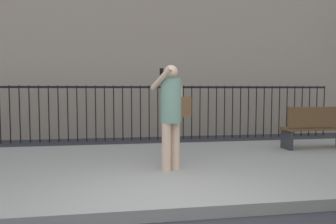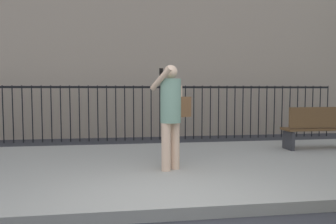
{
  "view_description": "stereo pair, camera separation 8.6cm",
  "coord_description": "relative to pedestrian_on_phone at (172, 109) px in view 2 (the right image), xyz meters",
  "views": [
    {
      "loc": [
        -0.56,
        -3.47,
        1.48
      ],
      "look_at": [
        0.32,
        2.03,
        1.09
      ],
      "focal_mm": 34.47,
      "sensor_mm": 36.0,
      "label": 1
    },
    {
      "loc": [
        -0.47,
        -3.48,
        1.48
      ],
      "look_at": [
        0.32,
        2.03,
        1.09
      ],
      "focal_mm": 34.47,
      "sensor_mm": 36.0,
      "label": 2
    }
  ],
  "objects": [
    {
      "name": "pedestrian_on_phone",
      "position": [
        0.0,
        0.0,
        0.0
      ],
      "size": [
        0.72,
        0.62,
        1.73
      ],
      "color": "beige",
      "rests_on": "sidewalk"
    },
    {
      "name": "sidewalk",
      "position": [
        -0.34,
        0.45,
        -1.08
      ],
      "size": [
        28.0,
        4.4,
        0.15
      ],
      "primitive_type": "cube",
      "color": "#9E9B93",
      "rests_on": "ground"
    },
    {
      "name": "ground_plane",
      "position": [
        -0.34,
        -1.75,
        -1.16
      ],
      "size": [
        60.0,
        60.0,
        0.0
      ],
      "primitive_type": "plane",
      "color": "#333338"
    },
    {
      "name": "street_bench",
      "position": [
        3.55,
        1.34,
        -0.51
      ],
      "size": [
        1.6,
        0.45,
        0.95
      ],
      "color": "brown",
      "rests_on": "sidewalk"
    },
    {
      "name": "iron_fence",
      "position": [
        -0.34,
        4.15,
        -0.14
      ],
      "size": [
        12.03,
        0.04,
        1.6
      ],
      "color": "black",
      "rests_on": "ground"
    }
  ]
}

